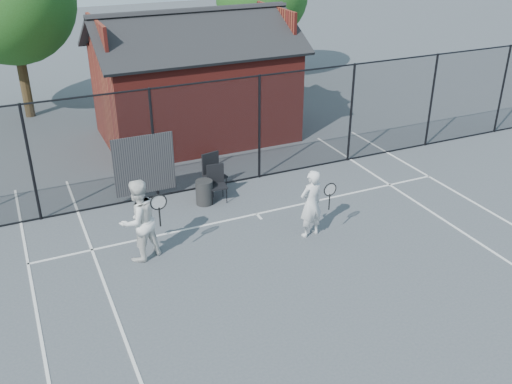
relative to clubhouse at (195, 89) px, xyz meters
name	(u,v)px	position (x,y,z in m)	size (l,w,h in m)	color
ground	(316,276)	(-0.50, -9.00, -1.61)	(80.00, 80.00, 0.00)	#42474C
court_lines	(350,312)	(-0.50, -10.32, -1.60)	(11.02, 18.00, 0.01)	silver
fence	(215,137)	(-0.80, -4.00, -0.16)	(22.04, 3.00, 3.00)	black
clubhouse	(195,89)	(0.00, 0.00, 0.00)	(6.50, 4.36, 4.19)	maroon
player_front	(311,204)	(0.22, -7.46, -0.77)	(0.78, 0.60, 1.67)	silver
player_back	(139,220)	(-3.64, -6.76, -0.67)	(1.11, 1.00, 1.87)	white
chair_left	(217,185)	(-1.12, -4.90, -1.13)	(0.46, 0.48, 0.96)	black
chair_right	(215,174)	(-1.00, -4.40, -1.07)	(0.51, 0.54, 1.07)	black
waste_bin	(204,192)	(-1.49, -4.90, -1.28)	(0.45, 0.45, 0.65)	#262626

